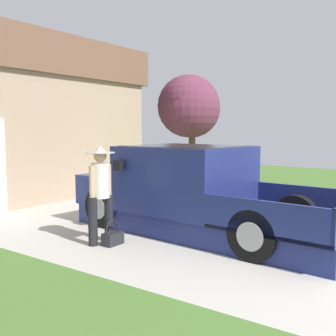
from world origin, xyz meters
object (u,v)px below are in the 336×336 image
object	(u,v)px
neighbor_tree	(189,106)
pickup_truck	(188,192)
handbag	(113,237)
person_with_hat	(101,189)

from	to	relation	value
neighbor_tree	pickup_truck	bearing A→B (deg)	-147.72
pickup_truck	handbag	xyz separation A→B (m)	(-1.56, 0.54, -0.63)
person_with_hat	handbag	bearing A→B (deg)	-71.49
neighbor_tree	person_with_hat	bearing A→B (deg)	-158.21
person_with_hat	handbag	world-z (taller)	person_with_hat
person_with_hat	handbag	size ratio (longest dim) A/B	3.93
pickup_truck	neighbor_tree	world-z (taller)	neighbor_tree
handbag	neighbor_tree	bearing A→B (deg)	23.36
person_with_hat	neighbor_tree	world-z (taller)	neighbor_tree
pickup_truck	person_with_hat	bearing A→B (deg)	158.66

